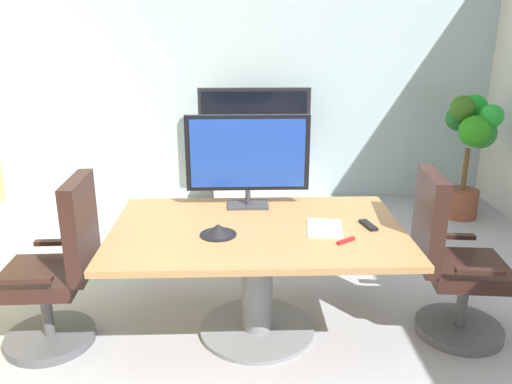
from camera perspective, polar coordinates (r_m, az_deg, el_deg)
ground_plane at (r=3.34m, az=-0.90°, el=-17.43°), size 7.25×7.25×0.00m
wall_back_glass_partition at (r=5.86m, az=-1.51°, el=13.01°), size 5.70×0.10×2.84m
conference_table at (r=3.27m, az=0.14°, el=-7.13°), size 1.81×1.16×0.74m
office_chair_left at (r=3.43m, az=-21.21°, el=-8.89°), size 0.60×0.58×1.09m
office_chair_right at (r=3.52m, az=20.94°, el=-8.11°), size 0.62×0.60×1.09m
tv_monitor at (r=3.47m, az=-0.93°, el=4.08°), size 0.84×0.18×0.64m
wall_display_unit at (r=5.69m, az=-0.18°, el=2.85°), size 1.20×0.36×1.31m
potted_plant at (r=5.66m, az=22.83°, el=5.55°), size 0.51×0.73×1.28m
conference_phone at (r=3.07m, az=-4.24°, el=-4.29°), size 0.22×0.22×0.07m
remote_control at (r=3.28m, az=12.41°, el=-3.61°), size 0.09×0.18×0.02m
whiteboard_marker at (r=3.02m, az=9.99°, el=-5.37°), size 0.12×0.09×0.02m
paper_notepad at (r=3.19m, az=7.67°, el=-4.03°), size 0.24×0.32×0.01m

